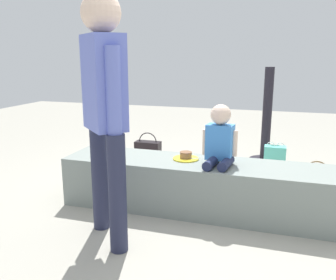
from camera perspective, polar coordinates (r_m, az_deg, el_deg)
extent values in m
plane|color=#9D998C|center=(3.11, 5.13, -10.98)|extent=(12.00, 12.00, 0.00)
cube|color=gray|center=(3.03, 5.22, -7.35)|extent=(2.32, 0.51, 0.42)
cylinder|color=#1C2343|center=(2.83, 6.92, -3.60)|extent=(0.11, 0.25, 0.08)
cylinder|color=#1C2343|center=(2.83, 9.23, -3.69)|extent=(0.11, 0.25, 0.08)
cube|color=#3D83D1|center=(2.90, 8.26, -0.32)|extent=(0.22, 0.16, 0.28)
sphere|color=beige|center=(2.86, 8.41, 4.03)|extent=(0.16, 0.16, 0.16)
cylinder|color=beige|center=(2.91, 6.00, -0.32)|extent=(0.05, 0.05, 0.21)
cylinder|color=beige|center=(2.90, 10.53, -0.51)|extent=(0.05, 0.05, 0.21)
cylinder|color=#242841|center=(2.37, -8.05, -8.56)|extent=(0.12, 0.12, 0.80)
cylinder|color=#242841|center=(2.70, -10.83, -5.89)|extent=(0.12, 0.12, 0.80)
cube|color=#6271CA|center=(2.39, -10.19, 8.95)|extent=(0.39, 0.38, 0.61)
sphere|color=beige|center=(2.39, -10.63, 19.34)|extent=(0.25, 0.25, 0.25)
cylinder|color=#6271CA|center=(2.22, -8.67, 7.24)|extent=(0.10, 0.10, 0.58)
cylinder|color=#6271CA|center=(2.56, -11.41, 7.91)|extent=(0.10, 0.10, 0.58)
cylinder|color=yellow|center=(3.04, 2.85, -2.97)|extent=(0.22, 0.22, 0.01)
cylinder|color=#8F6440|center=(3.03, 2.86, -2.46)|extent=(0.10, 0.10, 0.05)
cylinder|color=brown|center=(3.03, 2.87, -1.97)|extent=(0.10, 0.10, 0.01)
cube|color=silver|center=(3.01, 3.92, -2.95)|extent=(0.11, 0.04, 0.00)
cube|color=#59C6B2|center=(4.03, 16.59, -3.26)|extent=(0.22, 0.13, 0.33)
torus|color=white|center=(3.99, 16.03, -0.91)|extent=(0.09, 0.01, 0.09)
torus|color=white|center=(3.99, 17.45, -1.01)|extent=(0.09, 0.01, 0.09)
cylinder|color=black|center=(4.57, 15.06, -3.15)|extent=(0.36, 0.36, 0.04)
cylinder|color=black|center=(4.45, 15.50, 3.99)|extent=(0.11, 0.11, 1.11)
cylinder|color=silver|center=(3.72, 6.13, -5.61)|extent=(0.07, 0.07, 0.16)
cone|color=silver|center=(3.69, 6.16, -4.27)|extent=(0.06, 0.06, 0.03)
cylinder|color=#268C3F|center=(3.68, 6.17, -3.94)|extent=(0.03, 0.03, 0.02)
cylinder|color=silver|center=(3.56, 3.21, -6.21)|extent=(0.07, 0.07, 0.18)
cone|color=silver|center=(3.52, 3.24, -4.58)|extent=(0.06, 0.06, 0.03)
cylinder|color=#268C3F|center=(3.52, 3.24, -4.18)|extent=(0.03, 0.03, 0.02)
cylinder|color=red|center=(4.20, -4.43, -3.81)|extent=(0.08, 0.08, 0.09)
cube|color=white|center=(4.26, 1.83, -3.45)|extent=(0.35, 0.35, 0.11)
cube|color=black|center=(4.41, -3.21, -1.85)|extent=(0.31, 0.15, 0.25)
torus|color=black|center=(4.38, -3.23, -0.26)|extent=(0.23, 0.01, 0.23)
cube|color=brown|center=(3.78, 22.47, -6.05)|extent=(0.30, 0.14, 0.18)
torus|color=brown|center=(3.75, 22.60, -4.72)|extent=(0.22, 0.01, 0.22)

